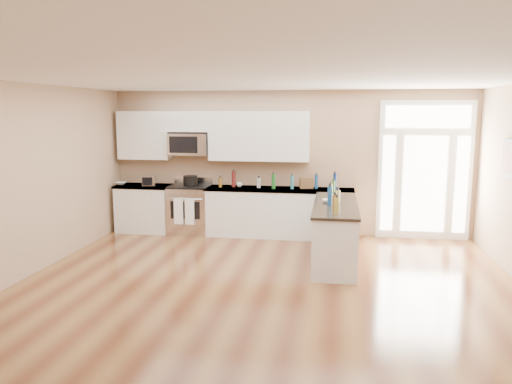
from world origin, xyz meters
The scene contains 19 objects.
ground centered at (0.00, 0.00, 0.00)m, with size 8.00×8.00×0.00m, color #5B2F19.
room_shell centered at (0.00, 0.00, 1.71)m, with size 8.00×8.00×8.00m.
back_cabinet_left centered at (-2.87, 3.69, 0.44)m, with size 1.10×0.66×0.94m.
back_cabinet_right centered at (-0.16, 3.69, 0.44)m, with size 2.85×0.66×0.94m.
peninsula_cabinet centered at (0.93, 2.24, 0.43)m, with size 0.69×2.32×0.94m.
upper_cabinet_left centered at (-2.88, 3.83, 1.93)m, with size 1.04×0.33×0.95m, color white.
upper_cabinet_right centered at (-0.57, 3.83, 1.93)m, with size 1.94×0.33×0.95m, color white.
upper_cabinet_short centered at (-1.95, 3.83, 2.20)m, with size 0.82×0.33×0.40m, color white.
microwave centered at (-1.95, 3.80, 1.76)m, with size 0.78×0.41×0.42m.
entry_door centered at (2.55, 3.95, 1.30)m, with size 1.70×0.10×2.60m.
wall_art_near centered at (3.47, 2.20, 1.70)m, with size 0.05×0.58×0.58m.
kitchen_range centered at (-1.93, 3.69, 0.48)m, with size 0.79×0.70×1.08m.
stockpot centered at (-1.91, 3.69, 1.06)m, with size 0.28×0.28×0.21m, color black.
toaster_oven centered at (-2.72, 3.59, 1.05)m, with size 0.25×0.19×0.21m, color silver.
cardboard_box centered at (0.36, 3.80, 1.04)m, with size 0.25×0.18×0.20m, color brown.
bowl_left centered at (-3.35, 3.66, 0.97)m, with size 0.21×0.21×0.05m, color white.
bowl_peninsula centered at (0.80, 2.29, 0.97)m, with size 0.19×0.19×0.06m, color white.
cup_counter centered at (-0.94, 3.75, 0.98)m, with size 0.11×0.11×0.09m, color white.
counter_bottles centered at (0.26, 2.98, 1.07)m, with size 2.32×2.44×0.32m.
Camera 1 is at (0.91, -5.69, 2.38)m, focal length 35.00 mm.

